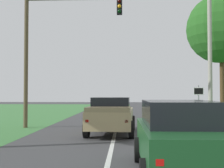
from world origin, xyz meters
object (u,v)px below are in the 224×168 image
keep_moving_sign (199,100)px  utility_pole_right (210,57)px  red_suv_near (181,136)px  pickup_truck_lead (111,115)px  oak_tree_right (222,29)px  traffic_light (51,38)px

keep_moving_sign → utility_pole_right: 3.83m
red_suv_near → pickup_truck_lead: size_ratio=0.92×
utility_pole_right → red_suv_near: bearing=-109.0°
oak_tree_right → keep_moving_sign: bearing=-119.5°
red_suv_near → traffic_light: 12.33m
traffic_light → utility_pole_right: 10.47m
oak_tree_right → utility_pole_right: (-1.96, -3.62, -2.67)m
red_suv_near → pickup_truck_lead: (-2.04, 7.41, -0.02)m
pickup_truck_lead → red_suv_near: bearing=-74.6°
oak_tree_right → red_suv_near: bearing=-111.2°
pickup_truck_lead → oak_tree_right: oak_tree_right is taller
traffic_light → keep_moving_sign: traffic_light is taller
traffic_light → keep_moving_sign: 9.55m
red_suv_near → oak_tree_right: bearing=68.8°
traffic_light → utility_pole_right: (10.09, 2.64, -0.88)m
pickup_truck_lead → oak_tree_right: size_ratio=0.51×
oak_tree_right → utility_pole_right: 4.91m
pickup_truck_lead → utility_pole_right: 8.97m
keep_moving_sign → traffic_light: bearing=-177.0°
traffic_light → keep_moving_sign: bearing=3.0°
red_suv_near → oak_tree_right: (6.30, 16.26, 6.18)m
pickup_truck_lead → keep_moving_sign: 5.94m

